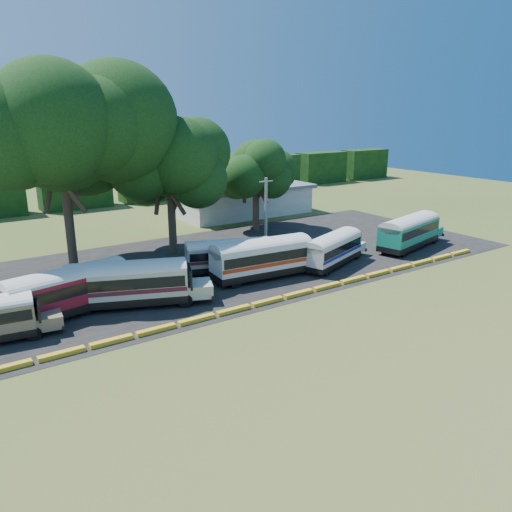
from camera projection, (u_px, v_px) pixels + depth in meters
ground at (258, 312)px, 36.14m from camera, size 160.00×160.00×0.00m
asphalt_strip at (194, 268)px, 46.21m from camera, size 64.00×24.00×0.02m
curb at (251, 306)px, 36.89m from camera, size 53.70×0.45×0.30m
terminal_building at (244, 200)px, 69.07m from camera, size 19.00×9.00×4.00m
treeline_backdrop at (75, 188)px, 73.43m from camera, size 130.00×4.00×6.00m
bus_red at (71, 288)px, 35.32m from camera, size 10.85×4.63×3.47m
bus_cream_west at (130, 281)px, 36.68m from camera, size 10.82×6.34×3.49m
bus_cream_east at (230, 253)px, 44.67m from camera, size 9.43×5.20×3.03m
bus_white_red at (264, 256)px, 42.90m from camera, size 10.94×3.60×3.53m
bus_white_blue at (333, 248)px, 46.36m from camera, size 9.63×5.42×3.10m
bus_teal at (410, 230)px, 52.12m from camera, size 10.94×5.00×3.49m
tree_west at (59, 131)px, 41.70m from camera, size 13.82×13.82×17.43m
tree_center at (169, 162)px, 48.69m from camera, size 9.61×9.61×12.80m
tree_east at (256, 166)px, 58.70m from camera, size 8.07×8.07×10.77m
utility_pole at (266, 213)px, 51.73m from camera, size 1.60×0.30×7.44m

